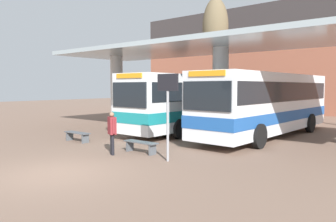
# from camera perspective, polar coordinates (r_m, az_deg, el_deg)

# --- Properties ---
(ground_plane) EXTENTS (100.00, 100.00, 0.00)m
(ground_plane) POSITION_cam_1_polar(r_m,az_deg,el_deg) (10.75, -18.77, -10.21)
(ground_plane) COLOR #755B4C
(townhouse_backdrop) EXTENTS (40.00, 0.58, 10.95)m
(townhouse_backdrop) POSITION_cam_1_polar(r_m,az_deg,el_deg) (33.39, 24.06, 10.26)
(townhouse_backdrop) COLOR brown
(townhouse_backdrop) RESTS_ON ground_plane
(station_canopy) EXTENTS (21.36, 6.64, 4.95)m
(station_canopy) POSITION_cam_1_polar(r_m,az_deg,el_deg) (17.70, 9.18, 9.47)
(station_canopy) COLOR silver
(station_canopy) RESTS_ON ground_plane
(transit_bus_left_bay) EXTENTS (2.74, 12.18, 3.30)m
(transit_bus_left_bay) POSITION_cam_1_polar(r_m,az_deg,el_deg) (20.20, 5.76, 1.96)
(transit_bus_left_bay) COLOR white
(transit_bus_left_bay) RESTS_ON ground_plane
(transit_bus_center_bay) EXTENTS (3.00, 11.49, 3.31)m
(transit_bus_center_bay) POSITION_cam_1_polar(r_m,az_deg,el_deg) (18.09, 16.91, 1.57)
(transit_bus_center_bay) COLOR silver
(transit_bus_center_bay) RESTS_ON ground_plane
(waiting_bench_near_pillar) EXTENTS (1.56, 0.44, 0.46)m
(waiting_bench_near_pillar) POSITION_cam_1_polar(r_m,az_deg,el_deg) (13.14, -4.76, -5.86)
(waiting_bench_near_pillar) COLOR #4C5156
(waiting_bench_near_pillar) RESTS_ON ground_plane
(waiting_bench_mid_platform) EXTENTS (1.56, 0.44, 0.46)m
(waiting_bench_mid_platform) POSITION_cam_1_polar(r_m,az_deg,el_deg) (16.34, -15.53, -4.01)
(waiting_bench_mid_platform) COLOR #4C5156
(waiting_bench_mid_platform) RESTS_ON ground_plane
(info_sign_platform) EXTENTS (0.90, 0.09, 3.09)m
(info_sign_platform) POSITION_cam_1_polar(r_m,az_deg,el_deg) (11.46, -0.05, 2.03)
(info_sign_platform) COLOR gray
(info_sign_platform) RESTS_ON ground_plane
(pedestrian_waiting) EXTENTS (0.59, 0.41, 1.67)m
(pedestrian_waiting) POSITION_cam_1_polar(r_m,az_deg,el_deg) (12.83, -9.72, -3.08)
(pedestrian_waiting) COLOR black
(pedestrian_waiting) RESTS_ON ground_plane
(poplar_tree_behind_right) EXTENTS (2.24, 2.24, 10.30)m
(poplar_tree_behind_right) POSITION_cam_1_polar(r_m,az_deg,el_deg) (29.54, 8.25, 13.92)
(poplar_tree_behind_right) COLOR brown
(poplar_tree_behind_right) RESTS_ON ground_plane
(parked_car_street) EXTENTS (4.47, 2.24, 2.30)m
(parked_car_street) POSITION_cam_1_polar(r_m,az_deg,el_deg) (32.07, 9.86, 1.45)
(parked_car_street) COLOR silver
(parked_car_street) RESTS_ON ground_plane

